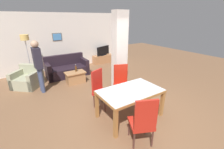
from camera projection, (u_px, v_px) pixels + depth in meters
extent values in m
plane|color=brown|center=(129.00, 116.00, 4.02)|extent=(18.00, 18.00, 0.00)
cube|color=silver|center=(67.00, 41.00, 7.53)|extent=(7.20, 0.06, 2.70)
cube|color=brown|center=(57.00, 37.00, 7.18)|extent=(0.44, 0.02, 0.36)
cube|color=#4C8CCC|center=(57.00, 37.00, 7.17)|extent=(0.40, 0.01, 0.32)
cube|color=silver|center=(120.00, 52.00, 5.14)|extent=(0.46, 0.32, 2.70)
cube|color=#A36C37|center=(143.00, 100.00, 3.41)|extent=(1.57, 0.06, 0.06)
cube|color=#A36C37|center=(120.00, 85.00, 4.12)|extent=(1.57, 0.06, 0.06)
cube|color=#A36C37|center=(104.00, 100.00, 3.38)|extent=(0.06, 0.85, 0.06)
cube|color=#A36C37|center=(152.00, 85.00, 4.14)|extent=(0.06, 0.85, 0.06)
cube|color=silver|center=(130.00, 90.00, 3.75)|extent=(1.55, 0.95, 0.01)
cube|color=#A36C37|center=(116.00, 124.00, 3.18)|extent=(0.08, 0.08, 0.69)
cube|color=#A36C37|center=(162.00, 104.00, 3.93)|extent=(0.08, 0.08, 0.69)
cube|color=#A36C37|center=(97.00, 105.00, 3.86)|extent=(0.08, 0.08, 0.69)
cube|color=#A36C37|center=(139.00, 91.00, 4.61)|extent=(0.08, 0.08, 0.69)
cube|color=red|center=(103.00, 93.00, 4.29)|extent=(0.61, 0.61, 0.07)
cube|color=red|center=(97.00, 80.00, 4.27)|extent=(0.42, 0.23, 0.63)
cylinder|color=#4D2B25|center=(112.00, 99.00, 4.43)|extent=(0.04, 0.04, 0.41)
cylinder|color=#4D2B25|center=(105.00, 105.00, 4.13)|extent=(0.04, 0.04, 0.41)
cylinder|color=#4D2B25|center=(102.00, 96.00, 4.62)|extent=(0.04, 0.04, 0.41)
cylinder|color=#4D2B25|center=(94.00, 101.00, 4.32)|extent=(0.04, 0.04, 0.41)
cube|color=#B52011|center=(122.00, 87.00, 4.70)|extent=(0.60, 0.60, 0.07)
cube|color=#B52011|center=(121.00, 74.00, 4.76)|extent=(0.42, 0.22, 0.63)
cylinder|color=#4D2B25|center=(129.00, 96.00, 4.64)|extent=(0.04, 0.04, 0.41)
cylinder|color=#4D2B25|center=(117.00, 97.00, 4.58)|extent=(0.04, 0.04, 0.41)
cylinder|color=#4D2B25|center=(126.00, 90.00, 4.99)|extent=(0.04, 0.04, 0.41)
cylinder|color=#4D2B25|center=(115.00, 91.00, 4.93)|extent=(0.04, 0.04, 0.41)
cube|color=red|center=(141.00, 124.00, 3.06)|extent=(0.61, 0.61, 0.07)
cube|color=red|center=(146.00, 115.00, 2.75)|extent=(0.42, 0.22, 0.63)
cylinder|color=#4D2B25|center=(129.00, 128.00, 3.30)|extent=(0.04, 0.04, 0.41)
cylinder|color=#4D2B25|center=(146.00, 126.00, 3.35)|extent=(0.04, 0.04, 0.41)
cylinder|color=#4D2B25|center=(134.00, 141.00, 2.94)|extent=(0.04, 0.04, 0.41)
cylinder|color=#4D2B25|center=(152.00, 138.00, 3.00)|extent=(0.04, 0.04, 0.41)
cube|color=black|center=(68.00, 71.00, 6.74)|extent=(1.77, 0.91, 0.42)
cube|color=black|center=(64.00, 60.00, 6.86)|extent=(1.77, 0.18, 0.48)
cube|color=black|center=(84.00, 65.00, 7.10)|extent=(0.16, 0.91, 0.68)
cube|color=black|center=(48.00, 72.00, 6.28)|extent=(0.16, 0.91, 0.68)
cube|color=#A4A587|center=(28.00, 82.00, 5.65)|extent=(1.23, 1.22, 0.40)
cube|color=#A4A587|center=(31.00, 69.00, 5.82)|extent=(0.79, 0.71, 0.39)
cube|color=#A4A587|center=(36.00, 80.00, 5.56)|extent=(0.66, 0.74, 0.62)
cube|color=#A4A587|center=(18.00, 79.00, 5.66)|extent=(0.66, 0.74, 0.62)
cube|color=#A87549|center=(75.00, 73.00, 5.91)|extent=(0.77, 0.49, 0.04)
cube|color=#A87549|center=(76.00, 78.00, 5.99)|extent=(0.69, 0.41, 0.42)
cylinder|color=#4C2D14|center=(76.00, 69.00, 5.94)|extent=(0.08, 0.08, 0.20)
cylinder|color=#4C2D14|center=(76.00, 66.00, 5.90)|extent=(0.03, 0.03, 0.07)
cylinder|color=#B7B7BC|center=(76.00, 65.00, 5.88)|extent=(0.04, 0.04, 0.01)
cube|color=#AD7349|center=(103.00, 59.00, 8.69)|extent=(1.22, 0.40, 0.44)
cube|color=black|center=(103.00, 55.00, 8.60)|extent=(0.45, 0.34, 0.03)
cube|color=black|center=(103.00, 50.00, 8.51)|extent=(0.95, 0.42, 0.48)
cylinder|color=#B7B7BC|center=(33.00, 77.00, 6.57)|extent=(0.28, 0.28, 0.02)
cylinder|color=#B7B7BC|center=(29.00, 60.00, 6.28)|extent=(0.04, 0.04, 1.60)
cylinder|color=#E5BC66|center=(24.00, 37.00, 5.95)|extent=(0.32, 0.32, 0.22)
cylinder|color=#3D486A|center=(41.00, 79.00, 5.26)|extent=(0.13, 0.13, 0.87)
cylinder|color=#3D486A|center=(42.00, 81.00, 5.13)|extent=(0.13, 0.13, 0.87)
cube|color=#292534|center=(37.00, 58.00, 4.92)|extent=(0.25, 0.40, 0.69)
sphere|color=tan|center=(35.00, 44.00, 4.75)|extent=(0.24, 0.24, 0.24)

